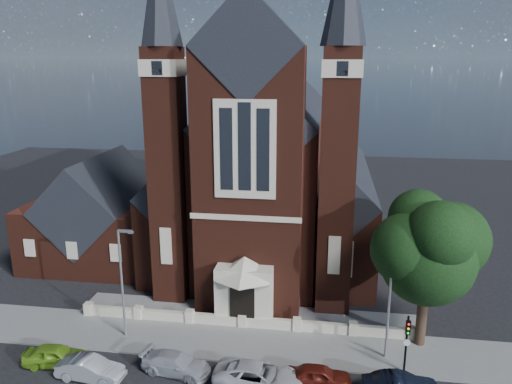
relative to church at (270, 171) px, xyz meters
The scene contains 15 objects.
ground 11.40m from the church, 90.00° to the right, with size 120.00×120.00×0.00m, color black.
pavement_strip 20.18m from the church, 90.00° to the right, with size 60.00×5.00×0.12m, color slate.
forecourt_paving 16.60m from the church, 90.00° to the right, with size 26.00×3.00×0.14m, color slate.
forecourt_wall 18.37m from the church, 90.00° to the right, with size 24.00×0.40×0.90m, color #BAB094.
church is the anchor object (origin of this frame).
parish_hall 17.26m from the church, 162.84° to the right, with size 12.00×12.20×10.24m.
street_tree 21.38m from the church, 53.83° to the right, with size 6.40×6.60×10.70m.
street_lamp_left 20.84m from the church, 112.66° to the right, with size 1.16×0.22×8.09m.
street_lamp_right 21.76m from the church, 61.96° to the right, with size 1.16×0.22×8.09m.
traffic_signal 23.94m from the church, 61.80° to the right, with size 0.28×0.42×4.00m.
car_lime_van 26.44m from the church, 116.01° to the right, with size 1.64×4.07×1.39m, color #6DA220.
car_silver_a 26.30m from the church, 109.05° to the right, with size 1.47×4.22×1.39m, color gray.
car_silver_b 23.91m from the church, 98.03° to the right, with size 1.83×4.49×1.30m, color #B0B2B9.
car_white_suv 24.40m from the church, 84.78° to the right, with size 2.48×5.38×1.49m, color silver.
car_dark_red 24.34m from the church, 75.61° to the right, with size 1.56×3.87×1.32m, color #58180F.
Camera 1 is at (5.77, -25.89, 19.22)m, focal length 35.00 mm.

